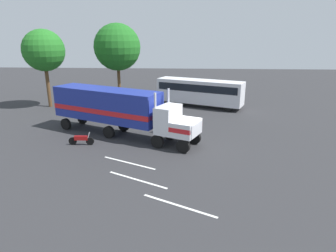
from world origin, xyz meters
TOP-DOWN VIEW (x-y plane):
  - ground_plane at (0.00, 0.00)m, footprint 120.00×120.00m
  - lane_stripe_near at (-4.23, -3.50)m, footprint 4.05×2.02m
  - lane_stripe_mid at (-3.23, -5.98)m, footprint 4.01×2.11m
  - lane_stripe_far at (-0.55, -8.71)m, footprint 4.02×2.09m
  - semi_truck at (-6.43, 2.57)m, footprint 13.91×8.20m
  - person_bystander at (-2.34, 3.26)m, footprint 0.36×0.47m
  - parked_bus at (1.51, 14.32)m, footprint 11.11×6.68m
  - parked_car at (-10.59, 12.58)m, footprint 4.74×3.58m
  - motorcycle at (-8.84, -0.19)m, footprint 2.11×0.29m
  - tree_left at (-9.88, 18.89)m, footprint 6.48×6.48m
  - tree_center at (-17.60, 13.01)m, footprint 5.04×5.04m

SIDE VIEW (x-z plane):
  - ground_plane at x=0.00m, z-range 0.00..0.00m
  - lane_stripe_near at x=-4.23m, z-range 0.00..0.01m
  - lane_stripe_mid at x=-3.23m, z-range 0.00..0.01m
  - lane_stripe_far at x=-0.55m, z-range 0.00..0.01m
  - motorcycle at x=-8.84m, z-range -0.08..1.04m
  - parked_car at x=-10.59m, z-range 0.02..1.59m
  - person_bystander at x=-2.34m, z-range 0.08..1.71m
  - parked_bus at x=1.51m, z-range 0.37..3.77m
  - semi_truck at x=-6.43m, z-range 0.27..4.77m
  - tree_center at x=-17.60m, z-range 2.22..11.76m
  - tree_left at x=-9.88m, z-range 1.97..12.43m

